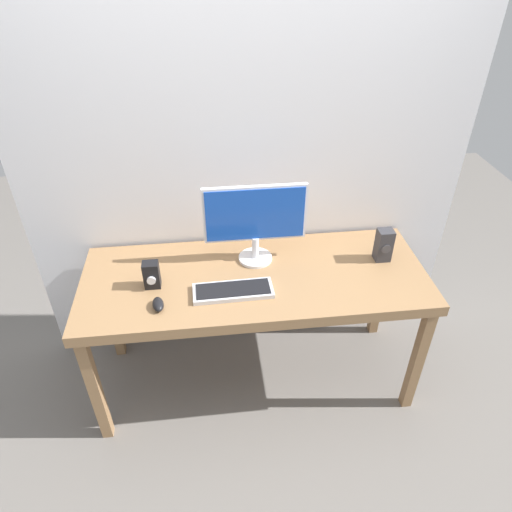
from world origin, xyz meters
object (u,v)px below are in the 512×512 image
(monitor, at_px, (255,219))
(keyboard_primary, at_px, (233,291))
(desk, at_px, (255,286))
(audio_controller, at_px, (152,275))
(speaker_right, at_px, (384,245))
(mouse, at_px, (158,304))

(monitor, bearing_deg, keyboard_primary, -117.20)
(desk, height_order, audio_controller, audio_controller)
(keyboard_primary, bearing_deg, desk, 45.68)
(desk, relative_size, audio_controller, 12.48)
(speaker_right, height_order, audio_controller, speaker_right)
(keyboard_primary, height_order, audio_controller, audio_controller)
(monitor, distance_m, keyboard_primary, 0.38)
(monitor, relative_size, audio_controller, 3.70)
(keyboard_primary, height_order, mouse, mouse)
(monitor, height_order, mouse, monitor)
(desk, xyz_separation_m, keyboard_primary, (-0.12, -0.12, 0.08))
(monitor, relative_size, speaker_right, 2.90)
(mouse, relative_size, audio_controller, 0.70)
(keyboard_primary, bearing_deg, speaker_right, 12.86)
(desk, bearing_deg, monitor, 82.96)
(desk, bearing_deg, speaker_right, 5.04)
(desk, bearing_deg, mouse, -158.26)
(speaker_right, xyz_separation_m, audio_controller, (-1.19, -0.09, -0.02))
(desk, xyz_separation_m, mouse, (-0.47, -0.19, 0.09))
(monitor, distance_m, audio_controller, 0.58)
(keyboard_primary, bearing_deg, monitor, 62.80)
(monitor, distance_m, mouse, 0.63)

